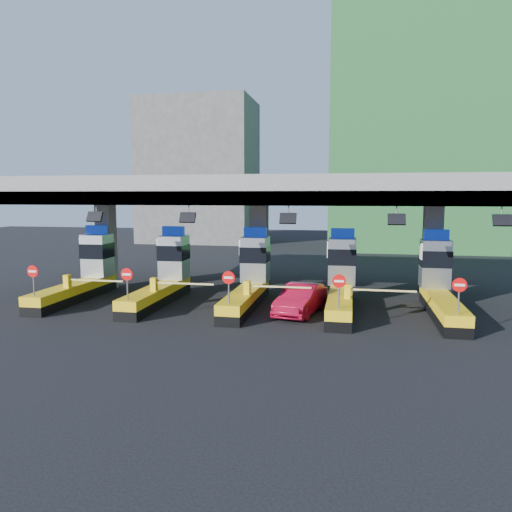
# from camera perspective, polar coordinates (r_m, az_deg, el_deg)

# --- Properties ---
(ground) EXTENTS (120.00, 120.00, 0.00)m
(ground) POSITION_cam_1_polar(r_m,az_deg,el_deg) (27.73, -0.79, -5.53)
(ground) COLOR black
(ground) RESTS_ON ground
(toll_canopy) EXTENTS (28.00, 12.09, 7.00)m
(toll_canopy) POSITION_cam_1_polar(r_m,az_deg,el_deg) (29.89, 0.32, 7.22)
(toll_canopy) COLOR slate
(toll_canopy) RESTS_ON ground
(toll_lane_far_left) EXTENTS (4.43, 8.00, 4.16)m
(toll_lane_far_left) POSITION_cam_1_polar(r_m,az_deg,el_deg) (31.29, -18.93, -1.87)
(toll_lane_far_left) COLOR black
(toll_lane_far_left) RESTS_ON ground
(toll_lane_left) EXTENTS (4.43, 8.00, 4.16)m
(toll_lane_left) POSITION_cam_1_polar(r_m,az_deg,el_deg) (29.14, -10.36, -2.24)
(toll_lane_left) COLOR black
(toll_lane_left) RESTS_ON ground
(toll_lane_center) EXTENTS (4.43, 8.00, 4.16)m
(toll_lane_center) POSITION_cam_1_polar(r_m,az_deg,el_deg) (27.73, -0.68, -2.59)
(toll_lane_center) COLOR black
(toll_lane_center) RESTS_ON ground
(toll_lane_right) EXTENTS (4.43, 8.00, 4.16)m
(toll_lane_right) POSITION_cam_1_polar(r_m,az_deg,el_deg) (27.19, 9.72, -2.88)
(toll_lane_right) COLOR black
(toll_lane_right) RESTS_ON ground
(toll_lane_far_right) EXTENTS (4.43, 8.00, 4.16)m
(toll_lane_far_right) POSITION_cam_1_polar(r_m,az_deg,el_deg) (27.55, 20.18, -3.08)
(toll_lane_far_right) COLOR black
(toll_lane_far_right) RESTS_ON ground
(bg_building_scaffold) EXTENTS (18.00, 12.00, 28.00)m
(bg_building_scaffold) POSITION_cam_1_polar(r_m,az_deg,el_deg) (59.41, 17.66, 14.38)
(bg_building_scaffold) COLOR #1E5926
(bg_building_scaffold) RESTS_ON ground
(bg_building_concrete) EXTENTS (14.00, 10.00, 18.00)m
(bg_building_concrete) POSITION_cam_1_polar(r_m,az_deg,el_deg) (65.55, -6.49, 9.53)
(bg_building_concrete) COLOR #4C4C49
(bg_building_concrete) RESTS_ON ground
(red_car) EXTENTS (2.49, 4.79, 1.50)m
(red_car) POSITION_cam_1_polar(r_m,az_deg,el_deg) (25.48, 5.15, -4.95)
(red_car) COLOR #A40C28
(red_car) RESTS_ON ground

